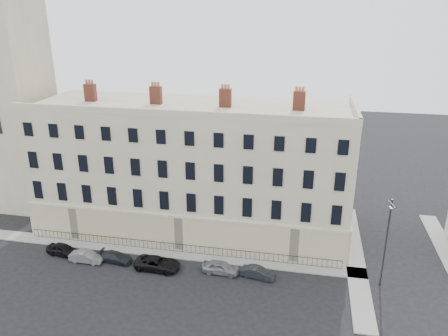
{
  "coord_description": "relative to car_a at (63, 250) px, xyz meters",
  "views": [
    {
      "loc": [
        7.05,
        -34.57,
        25.59
      ],
      "look_at": [
        -1.75,
        10.0,
        8.54
      ],
      "focal_mm": 35.0,
      "sensor_mm": 36.0,
      "label": 1
    }
  ],
  "objects": [
    {
      "name": "ground",
      "position": [
        18.08,
        -2.49,
        -0.65
      ],
      "size": [
        160.0,
        160.0,
        0.0
      ],
      "primitive_type": "plane",
      "color": "black",
      "rests_on": "ground"
    },
    {
      "name": "terrace",
      "position": [
        12.11,
        9.48,
        6.85
      ],
      "size": [
        36.22,
        12.22,
        17.0
      ],
      "color": "#B8AE89",
      "rests_on": "ground"
    },
    {
      "name": "church_tower",
      "position": [
        -11.92,
        11.51,
        18.01
      ],
      "size": [
        8.0,
        8.13,
        44.0
      ],
      "color": "#B8AE89",
      "rests_on": "ground"
    },
    {
      "name": "pavement_terrace",
      "position": [
        8.08,
        2.51,
        -0.59
      ],
      "size": [
        48.0,
        2.0,
        0.12
      ],
      "primitive_type": "cube",
      "color": "gray",
      "rests_on": "ground"
    },
    {
      "name": "pavement_east_return",
      "position": [
        31.08,
        5.51,
        -0.59
      ],
      "size": [
        2.0,
        24.0,
        0.12
      ],
      "primitive_type": "cube",
      "color": "gray",
      "rests_on": "ground"
    },
    {
      "name": "railings",
      "position": [
        12.08,
        2.91,
        -0.09
      ],
      "size": [
        35.0,
        0.04,
        0.96
      ],
      "color": "black",
      "rests_on": "ground"
    },
    {
      "name": "car_a",
      "position": [
        0.0,
        0.0,
        0.0
      ],
      "size": [
        3.98,
        2.08,
        1.29
      ],
      "primitive_type": "imported",
      "rotation": [
        0.0,
        0.0,
        1.42
      ],
      "color": "black",
      "rests_on": "ground"
    },
    {
      "name": "car_b",
      "position": [
        3.12,
        -0.75,
        -0.05
      ],
      "size": [
        3.65,
        1.32,
        1.2
      ],
      "primitive_type": "imported",
      "rotation": [
        0.0,
        0.0,
        1.56
      ],
      "color": "slate",
      "rests_on": "ground"
    },
    {
      "name": "car_c",
      "position": [
        6.13,
        -0.14,
        -0.11
      ],
      "size": [
        3.88,
        1.98,
        1.08
      ],
      "primitive_type": "imported",
      "rotation": [
        0.0,
        0.0,
        1.44
      ],
      "color": "black",
      "rests_on": "ground"
    },
    {
      "name": "car_d",
      "position": [
        10.96,
        -0.61,
        0.01
      ],
      "size": [
        4.8,
        2.36,
        1.31
      ],
      "primitive_type": "imported",
      "rotation": [
        0.0,
        0.0,
        1.53
      ],
      "color": "black",
      "rests_on": "ground"
    },
    {
      "name": "car_e",
      "position": [
        17.47,
        -0.03,
        0.01
      ],
      "size": [
        3.92,
        1.78,
        1.3
      ],
      "primitive_type": "imported",
      "rotation": [
        0.0,
        0.0,
        1.51
      ],
      "color": "gray",
      "rests_on": "ground"
    },
    {
      "name": "car_f",
      "position": [
        21.29,
        -0.09,
        -0.09
      ],
      "size": [
        3.53,
        1.68,
        1.12
      ],
      "primitive_type": "imported",
      "rotation": [
        0.0,
        0.0,
        1.42
      ],
      "color": "black",
      "rests_on": "ground"
    },
    {
      "name": "streetlamp",
      "position": [
        33.05,
        0.81,
        4.43
      ],
      "size": [
        0.61,
        1.96,
        9.16
      ],
      "rotation": [
        0.0,
        0.0,
        0.22
      ],
      "color": "#333238",
      "rests_on": "ground"
    }
  ]
}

